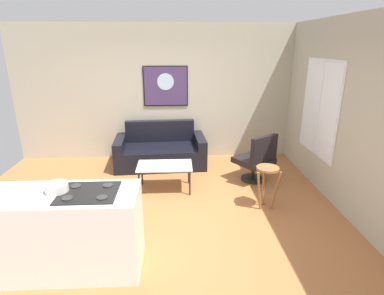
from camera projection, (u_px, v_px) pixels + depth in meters
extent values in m
cube|color=#AF6A3A|center=(167.00, 212.00, 4.68)|extent=(6.40, 6.40, 0.04)
cube|color=#B2AB94|center=(168.00, 93.00, 6.52)|extent=(6.40, 0.05, 2.80)
cube|color=#B2AD97|center=(340.00, 114.00, 4.64)|extent=(0.05, 6.40, 2.80)
cube|color=black|center=(161.00, 156.00, 6.37)|extent=(1.49, 1.01, 0.41)
cube|color=black|center=(160.00, 131.00, 6.60)|extent=(1.45, 0.24, 0.45)
cube|color=black|center=(120.00, 153.00, 6.26)|extent=(0.23, 0.94, 0.60)
cube|color=black|center=(200.00, 150.00, 6.42)|extent=(0.23, 0.94, 0.60)
cube|color=silver|center=(165.00, 166.00, 5.22)|extent=(0.92, 0.55, 0.02)
cylinder|color=#232326|center=(139.00, 184.00, 5.06)|extent=(0.03, 0.03, 0.43)
cylinder|color=#232326|center=(190.00, 183.00, 5.10)|extent=(0.03, 0.03, 0.43)
cylinder|color=#232326|center=(142.00, 173.00, 5.49)|extent=(0.03, 0.03, 0.43)
cylinder|color=#232326|center=(189.00, 172.00, 5.53)|extent=(0.03, 0.03, 0.43)
cylinder|color=black|center=(252.00, 179.00, 5.73)|extent=(0.42, 0.42, 0.04)
cylinder|color=black|center=(253.00, 169.00, 5.67)|extent=(0.06, 0.06, 0.35)
cube|color=black|center=(254.00, 160.00, 5.62)|extent=(0.82, 0.81, 0.10)
cube|color=black|center=(264.00, 149.00, 5.36)|extent=(0.54, 0.39, 0.46)
cylinder|color=#926038|center=(268.00, 168.00, 4.57)|extent=(0.34, 0.34, 0.03)
cylinder|color=#926038|center=(264.00, 185.00, 4.81)|extent=(0.04, 0.13, 0.63)
cylinder|color=#926038|center=(259.00, 191.00, 4.60)|extent=(0.13, 0.10, 0.63)
cylinder|color=#926038|center=(276.00, 191.00, 4.61)|extent=(0.13, 0.10, 0.63)
cube|color=white|center=(67.00, 232.00, 3.35)|extent=(1.58, 0.67, 0.92)
cube|color=black|center=(89.00, 192.00, 3.22)|extent=(0.60, 0.52, 0.01)
cylinder|color=#2D2D2D|center=(67.00, 198.00, 3.07)|extent=(0.11, 0.11, 0.01)
cylinder|color=#2D2D2D|center=(102.00, 197.00, 3.09)|extent=(0.11, 0.11, 0.01)
cylinder|color=#2D2D2D|center=(76.00, 186.00, 3.34)|extent=(0.11, 0.11, 0.01)
cylinder|color=#2D2D2D|center=(108.00, 185.00, 3.36)|extent=(0.11, 0.11, 0.01)
cylinder|color=silver|center=(57.00, 192.00, 3.24)|extent=(0.13, 0.13, 0.01)
cylinder|color=silver|center=(57.00, 188.00, 3.22)|extent=(0.23, 0.23, 0.10)
cube|color=black|center=(166.00, 86.00, 6.44)|extent=(0.93, 0.01, 0.83)
cube|color=#47325B|center=(166.00, 86.00, 6.43)|extent=(0.88, 0.02, 0.78)
cylinder|color=silver|center=(165.00, 82.00, 6.39)|extent=(0.34, 0.01, 0.34)
cube|color=silver|center=(320.00, 108.00, 5.22)|extent=(0.02, 1.31, 1.62)
cube|color=white|center=(319.00, 108.00, 5.22)|extent=(0.01, 1.23, 1.54)
cube|color=silver|center=(319.00, 108.00, 5.22)|extent=(0.01, 0.04, 1.54)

